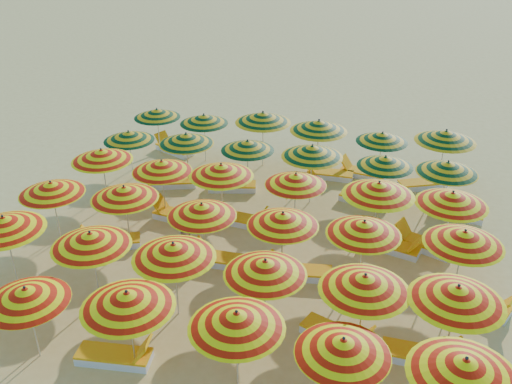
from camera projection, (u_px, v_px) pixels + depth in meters
ground at (252, 246)px, 17.32m from camera, size 120.00×120.00×0.00m
umbrella_1 at (26, 295)px, 12.41m from camera, size 2.33×2.33×2.00m
umbrella_2 at (127, 300)px, 12.03m from camera, size 2.25×2.25×2.16m
umbrella_3 at (237, 320)px, 11.50m from camera, size 2.04×2.04×2.14m
umbrella_4 at (343, 347)px, 10.97m from camera, size 2.27×2.27×2.02m
umbrella_5 at (465, 368)px, 10.27m from camera, size 2.61×2.61×2.20m
umbrella_6 at (4, 224)px, 14.72m from camera, size 2.26×2.26×2.21m
umbrella_7 at (91, 239)px, 14.17m from camera, size 2.11×2.11×2.14m
umbrella_8 at (174, 251)px, 13.66m from camera, size 2.56×2.56×2.18m
umbrella_9 at (265, 267)px, 13.18m from camera, size 2.12×2.12×2.09m
umbrella_10 at (365, 283)px, 12.54m from camera, size 2.34×2.34×2.18m
umbrella_11 at (457, 294)px, 12.13m from camera, size 2.68×2.68×2.21m
umbrella_12 at (51, 188)px, 16.79m from camera, size 2.05×2.05×2.05m
umbrella_13 at (124, 193)px, 16.45m from camera, size 2.60×2.60×2.10m
umbrella_14 at (202, 210)px, 15.64m from camera, size 2.19×2.19×2.05m
umbrella_15 at (283, 219)px, 15.16m from camera, size 1.97×1.97×2.07m
umbrella_16 at (364, 228)px, 14.72m from camera, size 2.37×2.37×2.10m
umbrella_17 at (464, 238)px, 14.23m from camera, size 2.20×2.20×2.14m
umbrella_18 at (102, 155)px, 18.68m from camera, size 2.45×2.45×2.14m
umbrella_19 at (162, 166)px, 18.12m from camera, size 2.01×2.01×2.05m
umbrella_20 at (221, 170)px, 17.65m from camera, size 2.21×2.21×2.15m
umbrella_21 at (296, 179)px, 17.34m from camera, size 2.00×2.00×2.02m
umbrella_22 at (379, 189)px, 16.38m from camera, size 2.66×2.66×2.24m
umbrella_23 at (452, 199)px, 16.00m from camera, size 2.20×2.20×2.16m
umbrella_24 at (129, 136)px, 20.60m from camera, size 1.92×1.92×1.95m
umbrella_25 at (186, 139)px, 20.07m from camera, size 2.08×2.08×2.08m
umbrella_26 at (248, 146)px, 19.74m from camera, size 2.27×2.27×1.98m
umbrella_27 at (312, 151)px, 18.87m from camera, size 2.67×2.67×2.19m
umbrella_28 at (385, 162)px, 18.63m from camera, size 2.15×2.15×1.96m
umbrella_29 at (448, 167)px, 18.00m from camera, size 2.14×2.14×2.07m
umbrella_30 at (157, 113)px, 22.69m from camera, size 1.89×1.89×1.96m
umbrella_31 at (204, 119)px, 22.01m from camera, size 1.92×1.92×2.00m
umbrella_32 at (263, 117)px, 21.52m from camera, size 2.45×2.45×2.26m
umbrella_33 at (319, 126)px, 20.78m from camera, size 2.71×2.71×2.24m
umbrella_34 at (382, 137)px, 20.44m from camera, size 2.33×2.33×1.97m
umbrella_35 at (446, 136)px, 19.88m from camera, size 2.52×2.52×2.25m
lounger_0 at (116, 356)px, 13.00m from camera, size 1.79×0.79×0.69m
lounger_1 at (337, 336)px, 13.60m from camera, size 1.83×1.16×0.69m
lounger_2 at (422, 355)px, 13.02m from camera, size 1.74×0.59×0.69m
lounger_3 at (110, 242)px, 17.23m from camera, size 1.82×1.25×0.69m
lounger_4 at (222, 260)px, 16.41m from camera, size 1.74×0.61×0.69m
lounger_5 at (300, 272)px, 15.87m from camera, size 1.80×0.86×0.69m
lounger_6 at (477, 303)px, 14.68m from camera, size 1.82×1.23×0.69m
lounger_7 at (178, 216)px, 18.64m from camera, size 1.79×0.81×0.69m
lounger_8 at (241, 220)px, 18.41m from camera, size 1.79×0.78×0.69m
lounger_9 at (393, 246)px, 17.03m from camera, size 1.82×1.01×0.69m
lounger_10 at (422, 244)px, 17.15m from camera, size 1.82×1.22×0.69m
lounger_11 at (171, 182)px, 20.76m from camera, size 1.83×1.13×0.69m
lounger_12 at (231, 186)px, 20.51m from camera, size 1.82×1.00×0.69m
lounger_13 at (366, 200)px, 19.58m from camera, size 1.83×1.06×0.69m
lounger_14 at (455, 212)px, 18.85m from camera, size 1.81×0.89×0.69m
lounger_15 at (174, 149)px, 23.49m from camera, size 1.82×1.25×0.69m
lounger_16 at (329, 174)px, 21.39m from camera, size 1.74×0.61×0.69m
lounger_17 at (362, 173)px, 21.47m from camera, size 1.81×0.91×0.69m
lounger_18 at (424, 184)px, 20.67m from camera, size 1.82×1.25×0.69m
beachgoer_b at (182, 240)px, 16.22m from camera, size 0.66×0.79×1.48m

